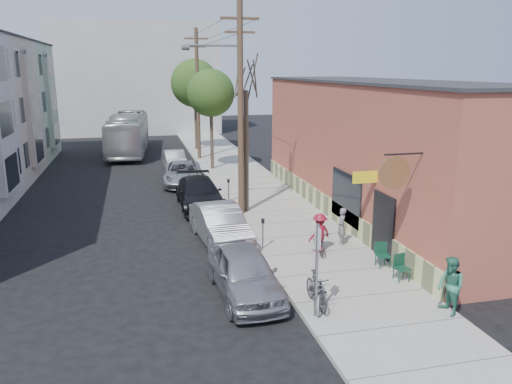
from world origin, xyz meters
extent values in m
plane|color=black|center=(0.00, 0.00, 0.00)|extent=(120.00, 120.00, 0.00)
cube|color=#A4A298|center=(4.25, 11.00, 0.07)|extent=(4.50, 58.00, 0.15)
cube|color=#A64F3D|center=(9.00, 5.00, 3.25)|extent=(5.00, 20.00, 6.50)
cube|color=#2B2B2D|center=(9.00, 5.00, 6.55)|extent=(5.20, 20.20, 0.12)
cube|color=#D2D786|center=(6.48, 5.00, 0.55)|extent=(0.10, 20.00, 1.10)
cube|color=black|center=(6.47, -1.00, 1.30)|extent=(0.10, 1.60, 2.60)
cube|color=black|center=(6.47, 2.50, 1.60)|extent=(0.08, 3.00, 2.20)
cylinder|color=brown|center=(5.55, -3.20, 3.90)|extent=(1.10, 0.06, 1.10)
cube|color=yellow|center=(6.00, -0.20, 3.10)|extent=(1.00, 0.08, 0.45)
cube|color=#BFAE9B|center=(-9.25, 18.00, 4.50)|extent=(1.10, 3.20, 7.00)
cube|color=#9FB397|center=(-12.00, 26.00, 4.50)|extent=(6.00, 8.00, 9.00)
cube|color=#9FB397|center=(-9.25, 26.00, 4.50)|extent=(1.10, 3.20, 7.00)
cube|color=#B7B6B1|center=(-2.00, 42.00, 6.00)|extent=(18.00, 8.00, 12.00)
cube|color=slate|center=(2.35, -4.89, 1.55)|extent=(0.07, 0.07, 2.80)
cube|color=silver|center=(2.35, -4.89, 2.55)|extent=(0.02, 0.45, 0.60)
cylinder|color=slate|center=(2.25, 0.88, 0.70)|extent=(0.06, 0.06, 1.10)
cylinder|color=black|center=(2.25, 0.88, 1.30)|extent=(0.14, 0.14, 0.18)
cylinder|color=slate|center=(2.25, 8.31, 0.70)|extent=(0.06, 0.06, 1.10)
cylinder|color=black|center=(2.25, 8.31, 1.30)|extent=(0.14, 0.14, 0.18)
cylinder|color=#503A28|center=(2.45, 5.98, 5.15)|extent=(0.28, 0.28, 10.00)
cube|color=#503A28|center=(2.45, 5.98, 9.35)|extent=(1.80, 0.12, 0.12)
cube|color=#503A28|center=(2.45, 5.98, 8.75)|extent=(1.40, 0.10, 0.10)
cylinder|color=slate|center=(-0.05, 5.98, 8.05)|extent=(0.35, 0.24, 0.24)
cylinder|color=#503A28|center=(2.45, 22.21, 5.15)|extent=(0.28, 0.28, 10.00)
cube|color=#503A28|center=(2.45, 22.21, 9.35)|extent=(1.80, 0.12, 0.12)
cube|color=#503A28|center=(2.45, 22.21, 8.75)|extent=(1.40, 0.10, 0.10)
cylinder|color=#44392C|center=(2.80, 6.34, 3.14)|extent=(0.24, 0.24, 5.99)
cylinder|color=#44392C|center=(2.80, 17.69, 2.66)|extent=(0.24, 0.24, 5.02)
sphere|color=#32561E|center=(2.80, 17.69, 5.49)|extent=(3.31, 3.31, 3.31)
cylinder|color=#44392C|center=(2.80, 26.95, 2.85)|extent=(0.24, 0.24, 5.41)
sphere|color=#32561E|center=(2.80, 26.95, 5.89)|extent=(4.16, 4.16, 4.16)
imported|color=slate|center=(5.47, 0.58, 0.92)|extent=(0.52, 0.65, 1.54)
imported|color=#317A5D|center=(6.18, -5.69, 1.02)|extent=(0.66, 0.85, 1.74)
imported|color=maroon|center=(4.30, -0.01, 0.93)|extent=(1.15, 0.91, 1.56)
imported|color=black|center=(4.30, -0.01, 0.61)|extent=(0.88, 1.81, 0.91)
imported|color=black|center=(2.59, -4.29, 0.67)|extent=(0.49, 1.74, 1.04)
imported|color=gray|center=(2.69, -4.35, 0.63)|extent=(1.31, 1.93, 0.96)
imported|color=#999AA0|center=(0.71, -2.77, 0.78)|extent=(2.01, 4.64, 1.56)
imported|color=#9A9EA1|center=(0.80, 2.41, 0.79)|extent=(2.16, 4.95, 1.58)
imported|color=black|center=(0.64, 7.98, 0.77)|extent=(2.25, 5.36, 1.55)
imported|color=#A4A4AB|center=(0.30, 13.70, 0.71)|extent=(2.75, 5.28, 1.42)
imported|color=#B5B5BD|center=(0.22, 18.78, 0.67)|extent=(1.55, 4.10, 1.34)
imported|color=beige|center=(-3.06, 26.92, 1.69)|extent=(3.70, 12.29, 3.38)
camera|label=1|loc=(-2.43, -17.33, 7.14)|focal=35.00mm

